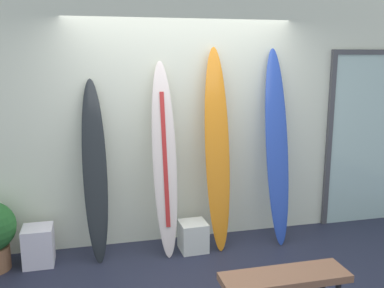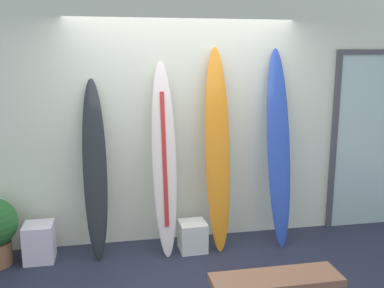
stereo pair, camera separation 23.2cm
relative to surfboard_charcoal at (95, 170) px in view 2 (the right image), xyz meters
The scene contains 9 objects.
wall_back 1.13m from the surfboard_charcoal, 19.55° to the left, with size 7.20×0.20×2.80m, color silver.
surfboard_charcoal is the anchor object (origin of this frame).
surfboard_ivory 0.73m from the surfboard_charcoal, ahead, with size 0.26×0.49×2.06m.
surfboard_sunset 1.32m from the surfboard_charcoal, ahead, with size 0.29×0.48×2.21m.
surfboard_cobalt 2.02m from the surfboard_charcoal, ahead, with size 0.27×0.52×2.20m.
display_block_left 0.95m from the surfboard_charcoal, behind, with size 0.30×0.30×0.40m.
display_block_center 1.29m from the surfboard_charcoal, ahead, with size 0.30×0.30×0.32m.
glass_door 3.38m from the surfboard_charcoal, ahead, with size 1.15×0.06×2.18m.
bench 2.18m from the surfboard_charcoal, 48.41° to the right, with size 1.02×0.31×0.44m.
Camera 2 is at (-0.78, -3.47, 2.11)m, focal length 39.94 mm.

